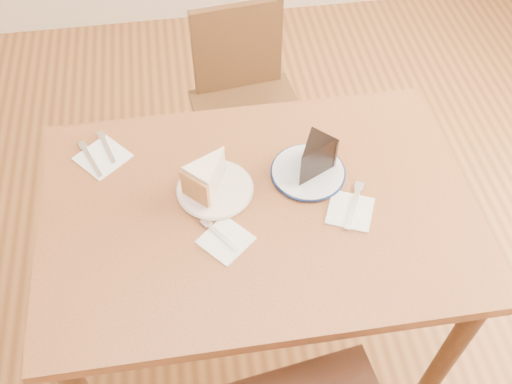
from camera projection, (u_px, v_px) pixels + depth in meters
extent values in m
plane|color=#522E16|center=(258.00, 324.00, 2.16)|extent=(4.00, 4.00, 0.00)
cube|color=#502A15|center=(258.00, 210.00, 1.59)|extent=(1.20, 0.80, 0.04)
cylinder|color=#331A0F|center=(451.00, 351.00, 1.73)|extent=(0.06, 0.06, 0.71)
cylinder|color=#331A0F|center=(95.00, 215.00, 2.04)|extent=(0.06, 0.06, 0.71)
cylinder|color=#331A0F|center=(386.00, 180.00, 2.14)|extent=(0.06, 0.06, 0.71)
cube|color=black|center=(251.00, 119.00, 2.22)|extent=(0.46, 0.46, 0.04)
cylinder|color=black|center=(278.00, 122.00, 2.54)|extent=(0.04, 0.04, 0.42)
cylinder|color=black|center=(202.00, 137.00, 2.48)|extent=(0.04, 0.04, 0.42)
cylinder|color=black|center=(303.00, 180.00, 2.33)|extent=(0.04, 0.04, 0.42)
cylinder|color=black|center=(220.00, 199.00, 2.27)|extent=(0.04, 0.04, 0.42)
cube|color=black|center=(237.00, 47.00, 2.17)|extent=(0.35, 0.07, 0.37)
cylinder|color=white|center=(215.00, 189.00, 1.60)|extent=(0.21, 0.21, 0.01)
cylinder|color=silver|center=(308.00, 172.00, 1.64)|extent=(0.21, 0.21, 0.01)
cube|color=white|center=(226.00, 240.00, 1.50)|extent=(0.16, 0.16, 0.00)
cube|color=white|center=(350.00, 211.00, 1.56)|extent=(0.16, 0.16, 0.00)
cube|color=white|center=(103.00, 157.00, 1.68)|extent=(0.18, 0.18, 0.00)
cube|color=silver|center=(220.00, 235.00, 1.51)|extent=(0.09, 0.12, 0.00)
cube|color=silver|center=(354.00, 205.00, 1.57)|extent=(0.09, 0.16, 0.00)
cube|color=silver|center=(107.00, 147.00, 1.70)|extent=(0.06, 0.14, 0.00)
cube|color=silver|center=(91.00, 159.00, 1.67)|extent=(0.07, 0.15, 0.00)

